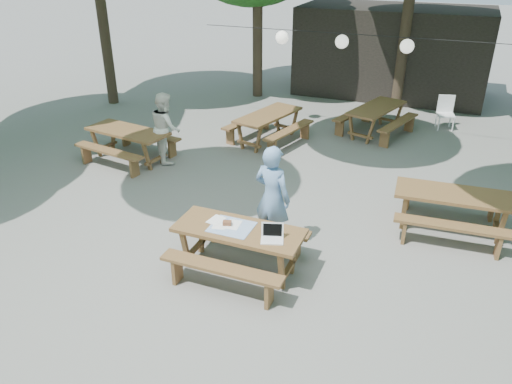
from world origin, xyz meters
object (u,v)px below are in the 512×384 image
object	(u,v)px
woman	(272,198)
plastic_chair	(445,119)
second_person	(166,127)
main_picnic_table	(239,248)
picnic_table_nw	(129,145)

from	to	relation	value
woman	plastic_chair	world-z (taller)	woman
second_person	plastic_chair	distance (m)	7.67
main_picnic_table	picnic_table_nw	xyz separation A→B (m)	(-4.20, 3.07, 0.00)
second_person	picnic_table_nw	bearing A→B (deg)	70.88
main_picnic_table	plastic_chair	bearing A→B (deg)	72.53
second_person	woman	bearing A→B (deg)	-165.48
main_picnic_table	woman	xyz separation A→B (m)	(0.22, 0.87, 0.52)
main_picnic_table	plastic_chair	distance (m)	8.62
picnic_table_nw	second_person	bearing A→B (deg)	29.70
main_picnic_table	woman	bearing A→B (deg)	75.73
main_picnic_table	picnic_table_nw	world-z (taller)	same
picnic_table_nw	main_picnic_table	bearing A→B (deg)	-27.62
main_picnic_table	picnic_table_nw	bearing A→B (deg)	143.77
main_picnic_table	woman	size ratio (longest dim) A/B	1.10
main_picnic_table	plastic_chair	xyz separation A→B (m)	(2.59, 8.22, -0.13)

